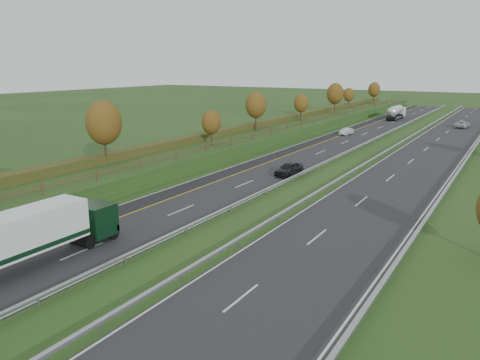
# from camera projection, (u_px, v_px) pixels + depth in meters

# --- Properties ---
(ground) EXTENTS (400.00, 400.00, 0.00)m
(ground) POSITION_uv_depth(u_px,v_px,m) (354.00, 161.00, 68.37)
(ground) COLOR #224117
(ground) RESTS_ON ground
(near_carriageway) EXTENTS (10.50, 200.00, 0.04)m
(near_carriageway) POSITION_uv_depth(u_px,v_px,m) (316.00, 151.00, 76.54)
(near_carriageway) COLOR #242427
(near_carriageway) RESTS_ON ground
(far_carriageway) EXTENTS (10.50, 200.00, 0.04)m
(far_carriageway) POSITION_uv_depth(u_px,v_px,m) (421.00, 161.00, 68.25)
(far_carriageway) COLOR #242427
(far_carriageway) RESTS_ON ground
(hard_shoulder) EXTENTS (3.00, 200.00, 0.04)m
(hard_shoulder) POSITION_uv_depth(u_px,v_px,m) (295.00, 149.00, 78.42)
(hard_shoulder) COLOR black
(hard_shoulder) RESTS_ON ground
(lane_markings) EXTENTS (26.75, 200.00, 0.01)m
(lane_markings) POSITION_uv_depth(u_px,v_px,m) (353.00, 154.00, 73.21)
(lane_markings) COLOR silver
(lane_markings) RESTS_ON near_carriageway
(embankment_left) EXTENTS (12.00, 200.00, 2.00)m
(embankment_left) POSITION_uv_depth(u_px,v_px,m) (247.00, 139.00, 82.83)
(embankment_left) COLOR #224117
(embankment_left) RESTS_ON ground
(hedge_left) EXTENTS (2.20, 180.00, 1.10)m
(hedge_left) POSITION_uv_depth(u_px,v_px,m) (237.00, 129.00, 83.47)
(hedge_left) COLOR #303817
(hedge_left) RESTS_ON embankment_left
(fence_left) EXTENTS (0.12, 189.06, 1.20)m
(fence_left) POSITION_uv_depth(u_px,v_px,m) (269.00, 131.00, 79.82)
(fence_left) COLOR #422B19
(fence_left) RESTS_ON embankment_left
(median_barrier_near) EXTENTS (0.32, 200.00, 0.71)m
(median_barrier_near) POSITION_uv_depth(u_px,v_px,m) (350.00, 150.00, 73.53)
(median_barrier_near) COLOR #92949A
(median_barrier_near) RESTS_ON ground
(median_barrier_far) EXTENTS (0.32, 200.00, 0.71)m
(median_barrier_far) POSITION_uv_depth(u_px,v_px,m) (382.00, 153.00, 70.97)
(median_barrier_far) COLOR #92949A
(median_barrier_far) RESTS_ON ground
(outer_barrier_far) EXTENTS (0.32, 200.00, 0.71)m
(outer_barrier_far) POSITION_uv_depth(u_px,v_px,m) (465.00, 161.00, 65.19)
(outer_barrier_far) COLOR #92949A
(outer_barrier_far) RESTS_ON ground
(trees_left) EXTENTS (6.64, 164.30, 7.66)m
(trees_left) POSITION_uv_depth(u_px,v_px,m) (239.00, 110.00, 78.57)
(trees_left) COLOR #2D2116
(trees_left) RESTS_ON embankment_left
(box_lorry) EXTENTS (2.58, 16.28, 4.06)m
(box_lorry) POSITION_uv_depth(u_px,v_px,m) (12.00, 241.00, 31.02)
(box_lorry) COLOR black
(box_lorry) RESTS_ON near_carriageway
(road_tanker) EXTENTS (2.40, 11.22, 3.46)m
(road_tanker) POSITION_uv_depth(u_px,v_px,m) (396.00, 112.00, 120.76)
(road_tanker) COLOR silver
(road_tanker) RESTS_ON near_carriageway
(car_dark_near) EXTENTS (2.36, 5.00, 1.65)m
(car_dark_near) POSITION_uv_depth(u_px,v_px,m) (289.00, 169.00, 59.34)
(car_dark_near) COLOR black
(car_dark_near) RESTS_ON near_carriageway
(car_silver_mid) EXTENTS (1.88, 4.23, 1.35)m
(car_silver_mid) POSITION_uv_depth(u_px,v_px,m) (346.00, 131.00, 93.82)
(car_silver_mid) COLOR silver
(car_silver_mid) RESTS_ON near_carriageway
(car_small_far) EXTENTS (2.02, 4.57, 1.30)m
(car_small_far) POSITION_uv_depth(u_px,v_px,m) (396.00, 114.00, 127.21)
(car_small_far) COLOR #12153A
(car_small_far) RESTS_ON near_carriageway
(car_oncoming) EXTENTS (3.10, 5.61, 1.49)m
(car_oncoming) POSITION_uv_depth(u_px,v_px,m) (462.00, 124.00, 104.35)
(car_oncoming) COLOR silver
(car_oncoming) RESTS_ON far_carriageway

